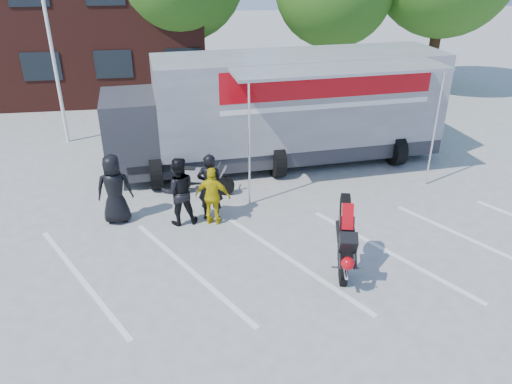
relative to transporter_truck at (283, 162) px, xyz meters
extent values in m
plane|color=#A7A7A1|center=(-1.15, -6.90, 0.00)|extent=(100.00, 100.00, 0.00)
cube|color=white|center=(-1.15, -5.90, 0.01)|extent=(18.09, 13.33, 0.01)
cube|color=#481E17|center=(-11.15, 11.10, 3.50)|extent=(18.00, 8.00, 7.00)
cylinder|color=white|center=(-7.65, 3.10, 4.00)|extent=(0.12, 0.12, 8.00)
cylinder|color=#382314|center=(-3.15, 9.10, 1.62)|extent=(0.50, 0.50, 3.24)
cylinder|color=#382314|center=(3.85, 8.10, 1.44)|extent=(0.50, 0.50, 2.88)
cylinder|color=#382314|center=(8.85, 7.60, 1.71)|extent=(0.50, 0.50, 3.42)
imported|color=black|center=(-5.17, -3.35, 0.95)|extent=(0.95, 0.63, 1.89)
imported|color=black|center=(-2.69, -3.57, 0.93)|extent=(0.77, 0.59, 1.87)
imported|color=black|center=(-3.51, -3.69, 0.93)|extent=(0.97, 0.79, 1.86)
imported|color=#D6BE0B|center=(-2.64, -3.85, 0.80)|extent=(1.01, 0.67, 1.60)
camera|label=1|loc=(-3.23, -15.44, 6.68)|focal=35.00mm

